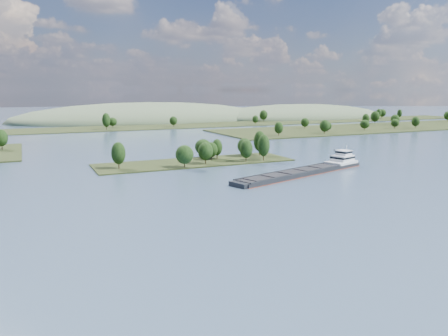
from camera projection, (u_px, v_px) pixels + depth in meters
name	position (u px, v px, depth m)	size (l,w,h in m)	color
ground	(251.00, 186.00, 167.18)	(1800.00, 1800.00, 0.00)	#324757
tree_island	(207.00, 154.00, 221.85)	(100.00, 33.70, 14.83)	black
right_bank	(375.00, 127.00, 423.26)	(320.00, 90.00, 15.27)	black
back_shoreline	(123.00, 128.00, 421.09)	(900.00, 60.00, 16.55)	black
hill_east	(299.00, 117.00, 586.96)	(260.00, 140.00, 36.00)	#495C3F
hill_west	(148.00, 120.00, 531.89)	(320.00, 160.00, 44.00)	#495C3F
cargo_barge	(309.00, 170.00, 194.00)	(77.57, 32.15, 10.60)	black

